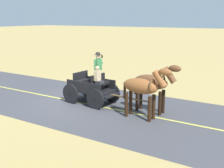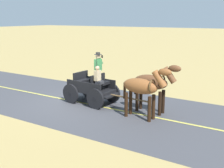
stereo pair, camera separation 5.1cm
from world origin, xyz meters
TOP-DOWN VIEW (x-y plane):
  - ground_plane at (0.00, 0.00)m, footprint 200.00×200.00m
  - road_surface at (0.00, 0.00)m, footprint 6.39×160.00m
  - road_centre_stripe at (0.00, 0.00)m, footprint 0.12×160.00m
  - horse_drawn_carriage at (-0.29, 0.80)m, footprint 1.57×4.52m
  - horse_near_side at (-0.53, 3.85)m, footprint 0.59×2.13m
  - horse_off_side at (0.38, 3.79)m, footprint 0.63×2.13m

SIDE VIEW (x-z plane):
  - ground_plane at x=0.00m, z-range 0.00..0.00m
  - road_surface at x=0.00m, z-range 0.00..0.01m
  - road_centre_stripe at x=0.00m, z-range 0.01..0.01m
  - horse_drawn_carriage at x=-0.29m, z-range -0.43..2.07m
  - horse_near_side at x=-0.53m, z-range 0.22..2.43m
  - horse_off_side at x=0.38m, z-range 0.22..2.43m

